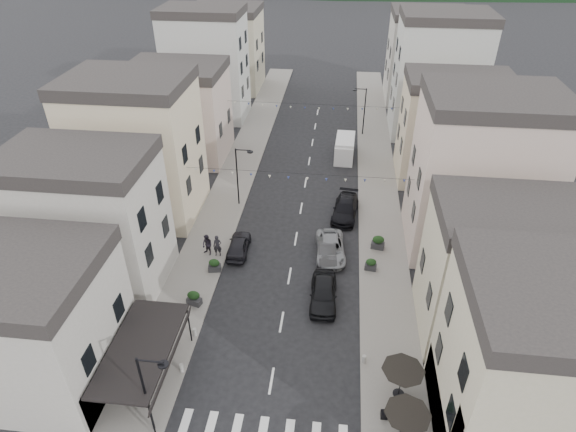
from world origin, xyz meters
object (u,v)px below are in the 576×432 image
(parked_car_a, at_px, (323,293))
(parked_car_b, at_px, (327,251))
(parked_car_d, at_px, (345,209))
(parked_car_e, at_px, (239,245))
(pedestrian_b, at_px, (207,245))
(delivery_van, at_px, (345,147))
(parked_car_c, at_px, (330,248))
(pedestrian_a, at_px, (217,246))

(parked_car_a, distance_m, parked_car_b, 5.19)
(parked_car_d, distance_m, parked_car_e, 11.01)
(parked_car_e, distance_m, pedestrian_b, 2.60)
(parked_car_d, bearing_deg, delivery_van, 97.88)
(delivery_van, height_order, pedestrian_b, delivery_van)
(parked_car_c, relative_size, pedestrian_b, 2.67)
(parked_car_b, bearing_deg, pedestrian_b, 177.83)
(parked_car_a, height_order, pedestrian_b, pedestrian_b)
(parked_car_a, distance_m, parked_car_e, 9.01)
(parked_car_a, distance_m, parked_car_c, 5.64)
(parked_car_c, bearing_deg, parked_car_d, 74.15)
(parked_car_d, relative_size, pedestrian_b, 2.80)
(parked_car_d, distance_m, delivery_van, 12.29)
(parked_car_c, xyz_separation_m, pedestrian_b, (-10.14, -1.23, 0.37))
(parked_car_a, xyz_separation_m, pedestrian_b, (-9.86, 4.40, 0.25))
(parked_car_d, bearing_deg, pedestrian_a, -138.17)
(delivery_van, distance_m, pedestrian_b, 22.48)
(parked_car_a, xyz_separation_m, parked_car_c, (0.28, 5.63, -0.11))
(parked_car_b, relative_size, pedestrian_a, 2.15)
(pedestrian_a, xyz_separation_m, pedestrian_b, (-0.87, 0.04, -0.00))
(pedestrian_b, bearing_deg, parked_car_d, 61.10)
(parked_car_c, relative_size, parked_car_d, 0.95)
(parked_car_d, bearing_deg, pedestrian_b, -140.44)
(parked_car_d, height_order, pedestrian_b, pedestrian_b)
(parked_car_a, relative_size, parked_car_e, 1.16)
(parked_car_b, xyz_separation_m, parked_car_e, (-7.40, -0.05, 0.03))
(delivery_van, height_order, pedestrian_a, delivery_van)
(parked_car_a, bearing_deg, pedestrian_b, 154.72)
(parked_car_d, relative_size, delivery_van, 1.01)
(parked_car_e, bearing_deg, parked_car_c, -178.14)
(delivery_van, bearing_deg, parked_car_c, -90.51)
(parked_car_b, relative_size, parked_car_c, 0.81)
(parked_car_a, distance_m, parked_car_d, 11.82)
(parked_car_c, height_order, pedestrian_a, pedestrian_a)
(parked_car_b, relative_size, delivery_van, 0.78)
(parked_car_b, xyz_separation_m, pedestrian_a, (-9.00, -0.83, 0.40))
(parked_car_b, bearing_deg, parked_car_e, 173.66)
(pedestrian_a, bearing_deg, parked_car_a, -33.96)
(pedestrian_a, bearing_deg, pedestrian_b, 169.51)
(pedestrian_b, bearing_deg, parked_car_b, 32.63)
(parked_car_b, height_order, parked_car_c, parked_car_c)
(parked_car_b, xyz_separation_m, delivery_van, (1.12, 18.82, 0.55))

